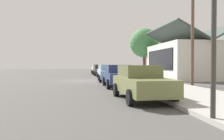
# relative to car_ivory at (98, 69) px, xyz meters

# --- Properties ---
(ground_plane) EXTENTS (120.00, 120.00, 0.00)m
(ground_plane) POSITION_rel_car_ivory_xyz_m (16.53, -2.62, -0.82)
(ground_plane) COLOR #4C4947
(sidewalk_curb) EXTENTS (60.00, 4.20, 0.16)m
(sidewalk_curb) POSITION_rel_car_ivory_xyz_m (16.53, 2.98, -0.74)
(sidewalk_curb) COLOR #A3A099
(sidewalk_curb) RESTS_ON ground
(car_ivory) EXTENTS (4.71, 2.07, 1.59)m
(car_ivory) POSITION_rel_car_ivory_xyz_m (0.00, 0.00, 0.00)
(car_ivory) COLOR silver
(car_ivory) RESTS_ON ground
(car_charcoal) EXTENTS (4.69, 2.06, 1.59)m
(car_charcoal) POSITION_rel_car_ivory_xyz_m (5.62, 0.03, -0.00)
(car_charcoal) COLOR #2D3035
(car_charcoal) RESTS_ON ground
(car_silver) EXTENTS (4.93, 2.13, 1.59)m
(car_silver) POSITION_rel_car_ivory_xyz_m (11.87, 0.27, 0.00)
(car_silver) COLOR silver
(car_silver) RESTS_ON ground
(car_skyblue) EXTENTS (4.58, 2.16, 1.59)m
(car_skyblue) POSITION_rel_car_ivory_xyz_m (17.76, -0.01, -0.00)
(car_skyblue) COLOR #8CB7E0
(car_skyblue) RESTS_ON ground
(car_navy) EXTENTS (4.46, 2.07, 1.59)m
(car_navy) POSITION_rel_car_ivory_xyz_m (23.59, 0.02, -0.00)
(car_navy) COLOR navy
(car_navy) RESTS_ON ground
(car_olive) EXTENTS (4.74, 2.21, 1.59)m
(car_olive) POSITION_rel_car_ivory_xyz_m (29.83, 0.11, -0.00)
(car_olive) COLOR olive
(car_olive) RESTS_ON ground
(storefront_building) EXTENTS (10.81, 6.96, 5.82)m
(storefront_building) POSITION_rel_car_ivory_xyz_m (14.57, 9.36, 1.28)
(storefront_building) COLOR silver
(storefront_building) RESTS_ON ground
(shade_tree) EXTENTS (4.21, 4.21, 6.84)m
(shade_tree) POSITION_rel_car_ivory_xyz_m (6.67, 6.38, 3.89)
(shade_tree) COLOR brown
(shade_tree) RESTS_ON ground
(utility_pole_wooden) EXTENTS (1.80, 0.24, 7.50)m
(utility_pole_wooden) POSITION_rel_car_ivory_xyz_m (23.64, 5.58, 3.11)
(utility_pole_wooden) COLOR brown
(utility_pole_wooden) RESTS_ON ground
(fire_hydrant_red) EXTENTS (0.22, 0.22, 0.71)m
(fire_hydrant_red) POSITION_rel_car_ivory_xyz_m (6.54, 1.58, -0.32)
(fire_hydrant_red) COLOR red
(fire_hydrant_red) RESTS_ON sidewalk_curb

